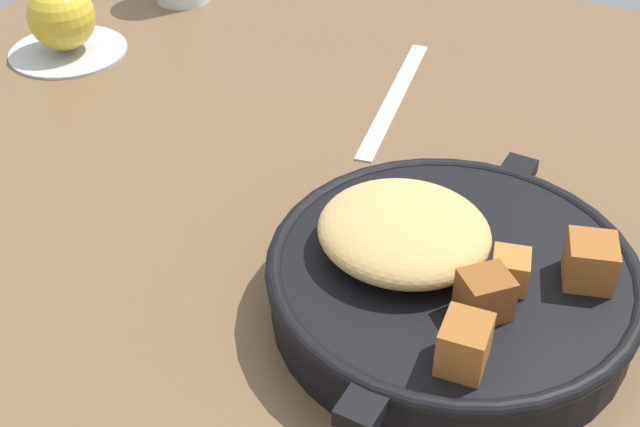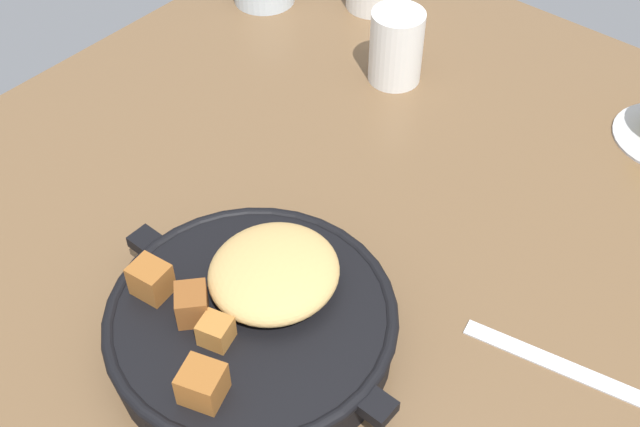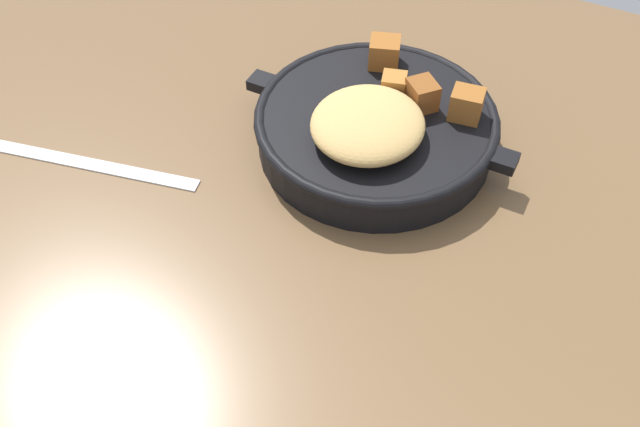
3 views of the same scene
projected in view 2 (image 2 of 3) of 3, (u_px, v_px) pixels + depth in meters
ground_plane at (385, 285)px, 76.46cm from camera, size 104.25×102.55×2.40cm
cast_iron_skillet at (253, 319)px, 68.50cm from camera, size 29.51×25.16×7.69cm
butter_knife at (593, 379)px, 67.64cm from camera, size 22.86×6.10×0.36cm
white_creamer_pitcher at (396, 47)px, 94.28cm from camera, size 6.35×6.35×9.03cm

